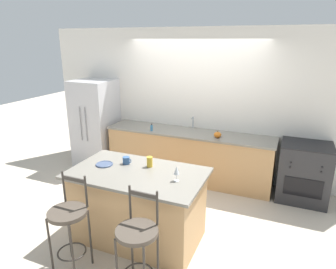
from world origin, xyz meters
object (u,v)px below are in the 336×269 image
at_px(refrigerator, 96,123).
at_px(oven_range, 304,172).
at_px(coffee_mug, 126,160).
at_px(bar_stool_near, 69,221).
at_px(wine_glass, 177,171).
at_px(tumbler_cup, 150,162).
at_px(pumpkin_decoration, 218,135).
at_px(soap_bottle, 152,128).
at_px(bar_stool_far, 138,241).
at_px(dinner_plate, 104,164).

height_order(refrigerator, oven_range, refrigerator).
xyz_separation_m(oven_range, coffee_mug, (-2.21, -1.74, 0.51)).
xyz_separation_m(bar_stool_near, wine_glass, (0.95, 0.75, 0.45)).
bearing_deg(tumbler_cup, pumpkin_decoration, 72.56).
distance_m(bar_stool_near, wine_glass, 1.30).
bearing_deg(soap_bottle, coffee_mug, -76.24).
height_order(pumpkin_decoration, soap_bottle, soap_bottle).
bearing_deg(bar_stool_far, refrigerator, 131.84).
relative_size(coffee_mug, tumbler_cup, 0.92).
bearing_deg(oven_range, bar_stool_far, -119.59).
bearing_deg(pumpkin_decoration, coffee_mug, -116.98).
xyz_separation_m(wine_glass, pumpkin_decoration, (0.03, 1.82, -0.10)).
bearing_deg(dinner_plate, oven_range, 37.52).
xyz_separation_m(dinner_plate, wine_glass, (1.03, -0.07, 0.12)).
bearing_deg(bar_stool_near, bar_stool_far, -0.31).
bearing_deg(oven_range, soap_bottle, -175.42).
distance_m(refrigerator, coffee_mug, 2.40).
relative_size(coffee_mug, soap_bottle, 0.94).
distance_m(coffee_mug, tumbler_cup, 0.33).
bearing_deg(pumpkin_decoration, tumbler_cup, -107.44).
relative_size(refrigerator, coffee_mug, 14.08).
bearing_deg(soap_bottle, bar_stool_near, -85.30).
distance_m(oven_range, coffee_mug, 2.86).
height_order(dinner_plate, coffee_mug, coffee_mug).
height_order(bar_stool_near, pumpkin_decoration, bar_stool_near).
bearing_deg(tumbler_cup, wine_glass, -27.74).
bearing_deg(bar_stool_near, oven_range, 48.61).
xyz_separation_m(dinner_plate, pumpkin_decoration, (1.06, 1.75, 0.02)).
bearing_deg(bar_stool_near, wine_glass, 38.15).
bearing_deg(oven_range, dinner_plate, -142.48).
xyz_separation_m(bar_stool_near, dinner_plate, (-0.08, 0.81, 0.33)).
height_order(wine_glass, tumbler_cup, wine_glass).
distance_m(tumbler_cup, soap_bottle, 1.65).
bearing_deg(oven_range, bar_stool_near, -131.39).
bearing_deg(refrigerator, bar_stool_near, -59.95).
height_order(bar_stool_far, wine_glass, wine_glass).
relative_size(oven_range, dinner_plate, 4.24).
bearing_deg(bar_stool_far, oven_range, 60.41).
relative_size(bar_stool_near, coffee_mug, 9.04).
height_order(bar_stool_far, soap_bottle, bar_stool_far).
distance_m(bar_stool_near, coffee_mug, 1.04).
xyz_separation_m(bar_stool_near, coffee_mug, (0.17, 0.96, 0.37)).
bearing_deg(oven_range, tumbler_cup, -137.85).
xyz_separation_m(oven_range, bar_stool_far, (-1.53, -2.70, 0.14)).
bearing_deg(coffee_mug, dinner_plate, -149.24).
xyz_separation_m(bar_stool_near, pumpkin_decoration, (0.99, 2.57, 0.35)).
distance_m(oven_range, pumpkin_decoration, 1.48).
distance_m(bar_stool_near, soap_bottle, 2.52).
xyz_separation_m(bar_stool_far, soap_bottle, (-1.05, 2.50, 0.36)).
distance_m(bar_stool_far, wine_glass, 0.89).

